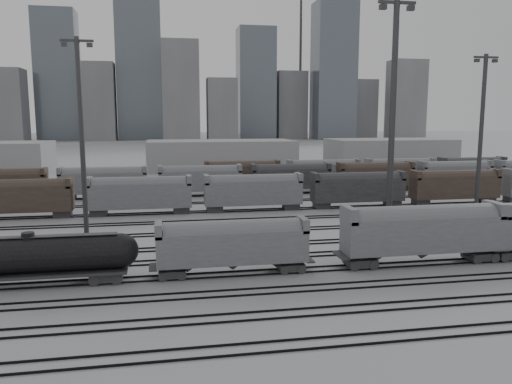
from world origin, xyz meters
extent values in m
plane|color=#A6A6AA|center=(0.00, 0.00, 0.00)|extent=(900.00, 900.00, 0.00)
cube|color=black|center=(0.00, -14.72, 0.08)|extent=(220.00, 0.07, 0.16)
cube|color=black|center=(0.00, -13.28, 0.08)|extent=(220.00, 0.07, 0.16)
cube|color=black|center=(0.00, -9.72, 0.08)|extent=(220.00, 0.07, 0.16)
cube|color=black|center=(0.00, -8.28, 0.08)|extent=(220.00, 0.07, 0.16)
cube|color=black|center=(0.00, -4.72, 0.08)|extent=(220.00, 0.07, 0.16)
cube|color=black|center=(0.00, -3.28, 0.08)|extent=(220.00, 0.07, 0.16)
cube|color=black|center=(0.00, 0.28, 0.08)|extent=(220.00, 0.07, 0.16)
cube|color=black|center=(0.00, 1.72, 0.08)|extent=(220.00, 0.07, 0.16)
cube|color=black|center=(0.00, 5.28, 0.08)|extent=(220.00, 0.07, 0.16)
cube|color=black|center=(0.00, 6.72, 0.08)|extent=(220.00, 0.07, 0.16)
cube|color=black|center=(0.00, 10.28, 0.08)|extent=(220.00, 0.07, 0.16)
cube|color=black|center=(0.00, 11.72, 0.08)|extent=(220.00, 0.07, 0.16)
cube|color=black|center=(0.00, 17.28, 0.08)|extent=(220.00, 0.07, 0.16)
cube|color=black|center=(0.00, 18.72, 0.08)|extent=(220.00, 0.07, 0.16)
cube|color=black|center=(0.00, 24.28, 0.08)|extent=(220.00, 0.07, 0.16)
cube|color=black|center=(0.00, 25.72, 0.08)|extent=(220.00, 0.07, 0.16)
cube|color=black|center=(0.00, 31.28, 0.08)|extent=(220.00, 0.07, 0.16)
cube|color=black|center=(0.00, 32.72, 0.08)|extent=(220.00, 0.07, 0.16)
cube|color=black|center=(0.00, 39.28, 0.08)|extent=(220.00, 0.07, 0.16)
cube|color=black|center=(0.00, 40.72, 0.08)|extent=(220.00, 0.07, 0.16)
cube|color=black|center=(0.00, 47.28, 0.08)|extent=(220.00, 0.07, 0.16)
cube|color=black|center=(0.00, 48.72, 0.08)|extent=(220.00, 0.07, 0.16)
cube|color=black|center=(0.00, 55.28, 0.08)|extent=(220.00, 0.07, 0.16)
cube|color=black|center=(0.00, 56.72, 0.08)|extent=(220.00, 0.07, 0.16)
cube|color=#232325|center=(-10.51, 1.00, 0.57)|extent=(2.70, 2.18, 0.73)
cube|color=#232325|center=(-16.75, 1.00, 1.09)|extent=(16.10, 2.81, 0.26)
cylinder|color=black|center=(-16.75, 1.00, 2.75)|extent=(15.06, 3.01, 3.01)
sphere|color=black|center=(-9.22, 1.00, 2.75)|extent=(3.01, 3.01, 3.01)
cylinder|color=black|center=(-16.75, 1.00, 4.42)|extent=(1.04, 1.04, 0.52)
cube|color=#232325|center=(-16.75, 1.00, 4.31)|extent=(14.54, 0.94, 0.06)
cube|color=#232325|center=(-4.86, 1.00, 0.50)|extent=(2.37, 1.92, 0.64)
cube|color=#232325|center=(6.08, 1.00, 0.50)|extent=(2.37, 1.92, 0.64)
cube|color=slate|center=(0.61, 1.00, 2.64)|extent=(13.68, 2.74, 2.92)
cylinder|color=slate|center=(0.61, 1.00, 3.74)|extent=(12.40, 2.64, 2.64)
cube|color=slate|center=(-5.95, 1.00, 4.47)|extent=(0.64, 2.74, 1.28)
cube|color=slate|center=(7.18, 1.00, 4.47)|extent=(0.64, 2.74, 1.28)
cone|color=#232325|center=(0.61, 1.00, 0.87)|extent=(2.19, 2.19, 0.82)
cube|color=#232325|center=(12.94, 1.00, 0.58)|extent=(2.75, 2.22, 0.74)
cube|color=#232325|center=(25.63, 1.00, 0.58)|extent=(2.75, 2.22, 0.74)
cube|color=slate|center=(19.28, 1.00, 3.07)|extent=(15.87, 3.17, 3.38)
cylinder|color=slate|center=(19.28, 1.00, 4.34)|extent=(14.39, 3.07, 3.07)
cube|color=slate|center=(11.67, 1.00, 5.18)|extent=(0.74, 3.17, 1.48)
cube|color=slate|center=(26.90, 1.00, 5.18)|extent=(0.74, 3.17, 1.48)
cone|color=#232325|center=(19.28, 1.00, 1.00)|extent=(2.54, 2.54, 0.95)
cube|color=#232325|center=(28.63, 1.00, 0.58)|extent=(2.72, 2.20, 0.73)
cube|color=slate|center=(27.38, 1.00, 5.13)|extent=(0.73, 3.14, 1.47)
cylinder|color=#333335|center=(-15.01, 20.26, 11.81)|extent=(0.60, 0.60, 23.61)
cube|color=#333335|center=(-15.01, 20.26, 23.14)|extent=(3.78, 0.28, 0.28)
cube|color=#333335|center=(-16.42, 20.26, 22.67)|extent=(0.66, 0.47, 0.47)
cube|color=#333335|center=(-13.59, 20.26, 22.67)|extent=(0.66, 0.47, 0.47)
cylinder|color=#333335|center=(20.44, 11.01, 13.68)|extent=(0.70, 0.70, 27.37)
cube|color=#333335|center=(20.44, 11.01, 26.82)|extent=(4.38, 0.33, 0.33)
cube|color=#333335|center=(18.79, 11.01, 26.27)|extent=(0.77, 0.55, 0.55)
cube|color=#333335|center=(22.08, 11.01, 26.27)|extent=(0.77, 0.55, 0.55)
cylinder|color=#333335|center=(38.90, 21.39, 11.48)|extent=(0.59, 0.59, 22.96)
cube|color=#333335|center=(38.90, 21.39, 22.50)|extent=(3.67, 0.28, 0.28)
cube|color=#333335|center=(37.52, 21.39, 22.05)|extent=(0.64, 0.46, 0.46)
cube|color=#333335|center=(40.28, 21.39, 22.05)|extent=(0.64, 0.46, 0.46)
cube|color=#493A2E|center=(-26.00, 32.00, 2.80)|extent=(15.00, 3.00, 5.60)
cube|color=slate|center=(-9.00, 32.00, 2.80)|extent=(15.00, 3.00, 5.60)
cube|color=slate|center=(8.00, 32.00, 2.80)|extent=(15.00, 3.00, 5.60)
cube|color=#232325|center=(25.00, 32.00, 2.80)|extent=(15.00, 3.00, 5.60)
cube|color=#493A2E|center=(42.00, 32.00, 2.80)|extent=(15.00, 3.00, 5.60)
cube|color=#493A2E|center=(-33.00, 48.00, 2.80)|extent=(15.00, 3.00, 5.60)
cube|color=slate|center=(-16.00, 48.00, 2.80)|extent=(15.00, 3.00, 5.60)
cube|color=slate|center=(1.00, 48.00, 2.80)|extent=(15.00, 3.00, 5.60)
cube|color=#232325|center=(18.00, 48.00, 2.80)|extent=(15.00, 3.00, 5.60)
cube|color=#493A2E|center=(35.00, 48.00, 2.80)|extent=(15.00, 3.00, 5.60)
cube|color=slate|center=(52.00, 48.00, 2.80)|extent=(15.00, 3.00, 5.60)
cube|color=#493A2E|center=(10.00, 56.00, 2.80)|extent=(15.00, 3.00, 5.60)
cube|color=slate|center=(27.00, 56.00, 2.80)|extent=(15.00, 3.00, 5.60)
cube|color=slate|center=(44.00, 56.00, 2.80)|extent=(15.00, 3.00, 5.60)
cube|color=#232325|center=(61.00, 56.00, 2.80)|extent=(15.00, 3.00, 5.60)
cube|color=gray|center=(10.00, 95.00, 4.00)|extent=(40.00, 18.00, 8.00)
cube|color=gray|center=(60.00, 95.00, 4.00)|extent=(35.00, 18.00, 8.00)
cube|color=gray|center=(-95.00, 280.00, 21.00)|extent=(22.00, 17.60, 42.00)
cube|color=#555E67|center=(-70.00, 280.00, 40.00)|extent=(25.00, 20.00, 80.00)
cube|color=gray|center=(-45.00, 280.00, 24.00)|extent=(20.00, 16.00, 48.00)
cube|color=#555E67|center=(-20.00, 280.00, 47.50)|extent=(28.00, 22.40, 95.00)
cube|color=gray|center=(5.00, 280.00, 30.00)|extent=(22.00, 17.60, 60.00)
cube|color=gray|center=(30.00, 280.00, 19.00)|extent=(18.00, 14.40, 38.00)
cube|color=#555E67|center=(55.00, 280.00, 36.00)|extent=(24.00, 19.20, 72.00)
cube|color=gray|center=(80.00, 280.00, 22.50)|extent=(20.00, 16.00, 45.00)
cube|color=#555E67|center=(105.00, 280.00, 44.00)|extent=(26.00, 20.80, 88.00)
cube|color=gray|center=(130.00, 280.00, 20.00)|extent=(18.00, 14.40, 40.00)
cube|color=gray|center=(155.00, 280.00, 26.00)|extent=(22.00, 17.60, 52.00)
cylinder|color=#333335|center=(-30.00, 305.00, 50.00)|extent=(1.80, 1.80, 100.00)
cylinder|color=#333335|center=(90.00, 305.00, 50.00)|extent=(1.80, 1.80, 100.00)
camera|label=1|loc=(-5.20, -42.70, 14.24)|focal=35.00mm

